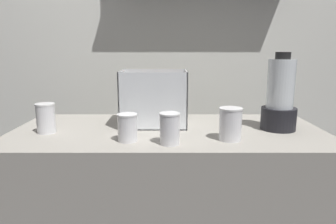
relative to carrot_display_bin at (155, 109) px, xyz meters
name	(u,v)px	position (x,y,z in m)	size (l,w,h in m)	color
counter	(168,219)	(0.06, -0.08, -0.53)	(1.40, 0.64, 0.90)	#9E998E
back_wall_unit	(169,48)	(0.07, 0.68, 0.29)	(2.60, 0.24, 2.50)	silver
carrot_display_bin	(155,109)	(0.00, 0.00, 0.00)	(0.31, 0.22, 0.26)	white
blender_pitcher	(280,99)	(0.56, -0.08, 0.06)	(0.15, 0.15, 0.35)	black
juice_cup_orange_far_left	(46,120)	(-0.46, -0.14, -0.02)	(0.08, 0.08, 0.13)	white
juice_cup_orange_left	(127,129)	(-0.10, -0.26, -0.03)	(0.08, 0.08, 0.11)	white
juice_cup_mango_middle	(170,131)	(0.07, -0.30, -0.03)	(0.08, 0.08, 0.12)	white
juice_cup_pomegranate_right	(230,126)	(0.31, -0.25, -0.02)	(0.09, 0.09, 0.13)	white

